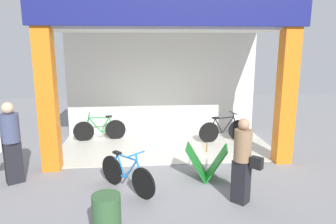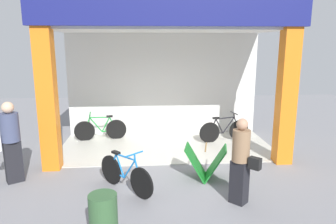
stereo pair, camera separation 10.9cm
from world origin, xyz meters
name	(u,v)px [view 1 (the left image)]	position (x,y,z in m)	size (l,w,h in m)	color
ground_plane	(171,165)	(0.00, 0.00, 0.00)	(19.70, 19.70, 0.00)	gray
shop_facade	(166,70)	(0.00, 1.44, 2.15)	(6.05, 3.05, 4.01)	beige
bicycle_inside_0	(100,129)	(-1.91, 2.14, 0.34)	(1.52, 0.42, 0.84)	black
bicycle_inside_1	(224,130)	(1.74, 1.73, 0.34)	(1.53, 0.46, 0.86)	black
bicycle_parked_0	(127,175)	(-0.98, -1.25, 0.34)	(1.07, 1.16, 0.85)	black
sandwich_board_sign	(206,162)	(0.69, -0.81, 0.36)	(0.98, 0.77, 0.74)	#197226
pedestrian_0	(243,161)	(1.11, -1.89, 0.80)	(0.53, 0.54, 1.58)	black
pedestrian_1	(10,142)	(-3.35, -0.67, 0.89)	(0.67, 0.55, 1.71)	black
trash_bin	(107,220)	(-1.19, -2.92, 0.38)	(0.41, 0.41, 0.76)	#335933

